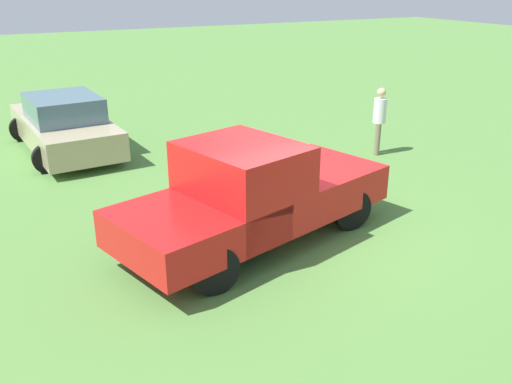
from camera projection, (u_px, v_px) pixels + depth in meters
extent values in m
plane|color=#54843D|center=(290.00, 231.00, 9.85)|extent=(80.00, 80.00, 0.00)
cylinder|color=black|center=(286.00, 186.00, 10.90)|extent=(0.74, 0.22, 0.74)
cylinder|color=black|center=(351.00, 209.00, 9.81)|extent=(0.74, 0.22, 0.74)
cylinder|color=black|center=(151.00, 233.00, 8.90)|extent=(0.74, 0.22, 0.74)
cylinder|color=black|center=(214.00, 269.00, 7.81)|extent=(0.74, 0.22, 0.74)
cube|color=red|center=(314.00, 181.00, 10.17)|extent=(2.41, 2.36, 0.64)
cube|color=red|center=(243.00, 186.00, 8.90)|extent=(2.03, 2.26, 1.40)
cube|color=slate|center=(242.00, 160.00, 8.74)|extent=(1.76, 2.05, 0.48)
cube|color=red|center=(195.00, 226.00, 8.43)|extent=(2.79, 2.47, 0.60)
cube|color=silver|center=(345.00, 183.00, 10.86)|extent=(0.61, 1.79, 0.16)
cylinder|color=black|center=(22.00, 129.00, 15.07)|extent=(0.67, 0.20, 0.67)
cylinder|color=black|center=(80.00, 121.00, 15.84)|extent=(0.67, 0.20, 0.67)
cylinder|color=black|center=(47.00, 159.00, 12.64)|extent=(0.67, 0.20, 0.67)
cylinder|color=black|center=(114.00, 148.00, 13.41)|extent=(0.67, 0.20, 0.67)
cube|color=tan|center=(65.00, 130.00, 14.16)|extent=(2.17, 4.78, 0.68)
cube|color=slate|center=(64.00, 108.00, 13.74)|extent=(1.76, 2.16, 0.60)
cylinder|color=#7A6B51|center=(378.00, 139.00, 13.86)|extent=(0.14, 0.14, 0.82)
cylinder|color=#7A6B51|center=(378.00, 137.00, 14.04)|extent=(0.14, 0.14, 0.82)
cylinder|color=silver|center=(380.00, 111.00, 13.68)|extent=(0.45, 0.45, 0.61)
sphere|color=#D8AD84|center=(381.00, 92.00, 13.51)|extent=(0.22, 0.22, 0.22)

